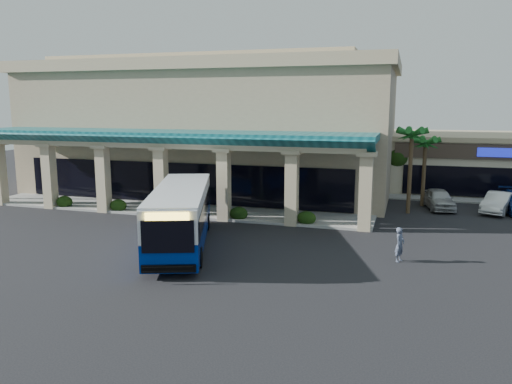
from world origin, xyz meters
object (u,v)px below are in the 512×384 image
(transit_bus, at_px, (181,217))
(car_white, at_px, (498,203))
(car_silver, at_px, (439,199))
(pedestrian, at_px, (400,245))

(transit_bus, height_order, car_white, transit_bus)
(car_silver, distance_m, car_white, 3.93)
(transit_bus, relative_size, pedestrian, 6.77)
(transit_bus, height_order, pedestrian, transit_bus)
(car_silver, bearing_deg, pedestrian, -111.48)
(car_white, bearing_deg, car_silver, -160.95)
(transit_bus, bearing_deg, pedestrian, -16.59)
(car_silver, height_order, car_white, car_silver)
(transit_bus, distance_m, car_silver, 19.74)
(transit_bus, bearing_deg, car_silver, 26.37)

